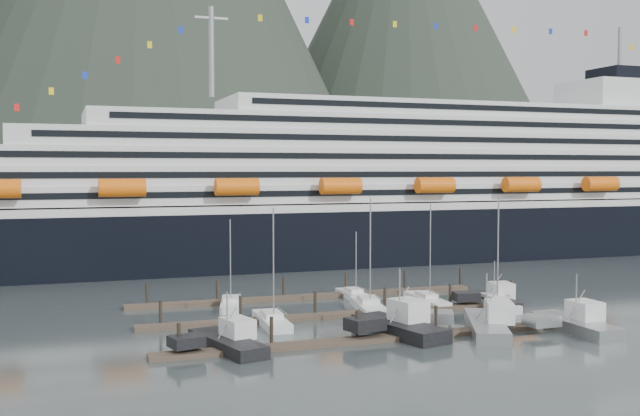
# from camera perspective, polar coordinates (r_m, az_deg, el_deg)

# --- Properties ---
(ground) EXTENTS (1600.00, 1600.00, 0.00)m
(ground) POSITION_cam_1_polar(r_m,az_deg,el_deg) (88.37, 5.47, -8.38)
(ground) COLOR #4B5859
(ground) RESTS_ON ground
(mountains) EXTENTS (870.00, 440.00, 420.00)m
(mountains) POSITION_cam_1_polar(r_m,az_deg,el_deg) (688.66, -11.99, 15.17)
(mountains) COLOR #212C22
(mountains) RESTS_ON ground
(cruise_ship) EXTENTS (210.00, 30.40, 50.30)m
(cruise_ship) POSITION_cam_1_polar(r_m,az_deg,el_deg) (149.27, 7.07, 0.91)
(cruise_ship) COLOR black
(cruise_ship) RESTS_ON ground
(dock_near) EXTENTS (48.18, 2.28, 3.20)m
(dock_near) POSITION_cam_1_polar(r_m,az_deg,el_deg) (77.46, 5.26, -9.78)
(dock_near) COLOR #41352A
(dock_near) RESTS_ON ground
(dock_mid) EXTENTS (48.18, 2.28, 3.20)m
(dock_mid) POSITION_cam_1_polar(r_m,az_deg,el_deg) (89.17, 1.73, -8.06)
(dock_mid) COLOR #41352A
(dock_mid) RESTS_ON ground
(dock_far) EXTENTS (48.18, 2.28, 3.20)m
(dock_far) POSITION_cam_1_polar(r_m,az_deg,el_deg) (101.21, -0.94, -6.73)
(dock_far) COLOR #41352A
(dock_far) RESTS_ON ground
(sailboat_b) EXTENTS (3.19, 10.07, 13.57)m
(sailboat_b) POSITION_cam_1_polar(r_m,az_deg,el_deg) (84.44, -3.70, -8.62)
(sailboat_b) COLOR silver
(sailboat_b) RESTS_ON ground
(sailboat_c) EXTENTS (4.73, 10.68, 14.42)m
(sailboat_c) POSITION_cam_1_polar(r_m,az_deg,el_deg) (92.87, 3.70, -7.54)
(sailboat_c) COLOR silver
(sailboat_c) RESTS_ON ground
(sailboat_d) EXTENTS (3.00, 10.24, 13.45)m
(sailboat_d) POSITION_cam_1_polar(r_m,az_deg,el_deg) (98.44, 8.13, -6.98)
(sailboat_d) COLOR silver
(sailboat_d) RESTS_ON ground
(sailboat_e) EXTENTS (4.62, 9.61, 11.57)m
(sailboat_e) POSITION_cam_1_polar(r_m,az_deg,el_deg) (95.14, -6.80, -7.33)
(sailboat_e) COLOR silver
(sailboat_e) RESTS_ON ground
(sailboat_f) EXTENTS (2.34, 7.96, 9.42)m
(sailboat_f) POSITION_cam_1_polar(r_m,az_deg,el_deg) (101.44, 2.59, -6.67)
(sailboat_f) COLOR silver
(sailboat_f) RESTS_ON ground
(sailboat_h) EXTENTS (4.05, 10.12, 14.86)m
(sailboat_h) POSITION_cam_1_polar(r_m,az_deg,el_deg) (96.97, 13.11, -7.16)
(sailboat_h) COLOR silver
(sailboat_h) RESTS_ON ground
(trawler_a) EXTENTS (8.77, 11.62, 6.11)m
(trawler_a) POSITION_cam_1_polar(r_m,az_deg,el_deg) (73.58, -7.17, -10.06)
(trawler_a) COLOR black
(trawler_a) RESTS_ON ground
(trawler_b) EXTENTS (9.80, 12.45, 7.74)m
(trawler_b) POSITION_cam_1_polar(r_m,az_deg,el_deg) (79.56, 6.00, -8.95)
(trawler_b) COLOR black
(trawler_b) RESTS_ON ground
(trawler_c) EXTENTS (11.28, 13.76, 6.92)m
(trawler_c) POSITION_cam_1_polar(r_m,az_deg,el_deg) (82.60, 12.44, -8.61)
(trawler_c) COLOR #9A9D9F
(trawler_c) RESTS_ON ground
(trawler_d) EXTENTS (8.48, 11.48, 6.82)m
(trawler_d) POSITION_cam_1_polar(r_m,az_deg,el_deg) (85.35, 18.84, -8.33)
(trawler_d) COLOR #9A9D9F
(trawler_d) RESTS_ON ground
(trawler_e) EXTENTS (7.77, 10.18, 6.35)m
(trawler_e) POSITION_cam_1_polar(r_m,az_deg,el_deg) (97.72, 13.05, -6.85)
(trawler_e) COLOR black
(trawler_e) RESTS_ON ground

